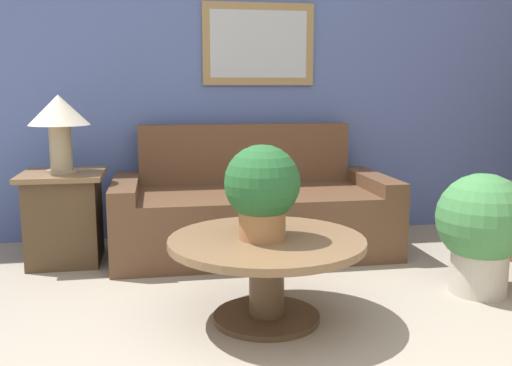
{
  "coord_description": "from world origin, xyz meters",
  "views": [
    {
      "loc": [
        -0.47,
        -1.79,
        1.22
      ],
      "look_at": [
        0.14,
        1.74,
        0.61
      ],
      "focal_mm": 40.0,
      "sensor_mm": 36.0,
      "label": 1
    }
  ],
  "objects_px": {
    "side_table": "(65,217)",
    "table_lamp": "(59,117)",
    "potted_plant_on_table": "(262,188)",
    "coffee_table": "(267,261)",
    "potted_plant_floor": "(482,227)",
    "couch_main": "(252,212)"
  },
  "relations": [
    {
      "from": "side_table",
      "to": "table_lamp",
      "type": "bearing_deg",
      "value": 0.0
    },
    {
      "from": "couch_main",
      "to": "coffee_table",
      "type": "xyz_separation_m",
      "value": [
        -0.14,
        -1.31,
        0.03
      ]
    },
    {
      "from": "potted_plant_floor",
      "to": "table_lamp",
      "type": "bearing_deg",
      "value": 157.07
    },
    {
      "from": "couch_main",
      "to": "side_table",
      "type": "relative_size",
      "value": 3.18
    },
    {
      "from": "potted_plant_on_table",
      "to": "table_lamp",
      "type": "bearing_deg",
      "value": 133.15
    },
    {
      "from": "couch_main",
      "to": "coffee_table",
      "type": "bearing_deg",
      "value": -96.14
    },
    {
      "from": "side_table",
      "to": "potted_plant_on_table",
      "type": "relative_size",
      "value": 1.31
    },
    {
      "from": "side_table",
      "to": "potted_plant_floor",
      "type": "bearing_deg",
      "value": -22.93
    },
    {
      "from": "couch_main",
      "to": "potted_plant_floor",
      "type": "bearing_deg",
      "value": -43.77
    },
    {
      "from": "side_table",
      "to": "coffee_table",
      "type": "bearing_deg",
      "value": -46.1
    },
    {
      "from": "coffee_table",
      "to": "table_lamp",
      "type": "height_order",
      "value": "table_lamp"
    },
    {
      "from": "potted_plant_on_table",
      "to": "potted_plant_floor",
      "type": "relative_size",
      "value": 0.67
    },
    {
      "from": "coffee_table",
      "to": "side_table",
      "type": "bearing_deg",
      "value": 133.9
    },
    {
      "from": "table_lamp",
      "to": "couch_main",
      "type": "bearing_deg",
      "value": 2.84
    },
    {
      "from": "coffee_table",
      "to": "side_table",
      "type": "height_order",
      "value": "side_table"
    },
    {
      "from": "side_table",
      "to": "table_lamp",
      "type": "xyz_separation_m",
      "value": [
        0.0,
        0.0,
        0.69
      ]
    },
    {
      "from": "couch_main",
      "to": "potted_plant_on_table",
      "type": "distance_m",
      "value": 1.39
    },
    {
      "from": "potted_plant_on_table",
      "to": "couch_main",
      "type": "bearing_deg",
      "value": 82.77
    },
    {
      "from": "couch_main",
      "to": "potted_plant_on_table",
      "type": "height_order",
      "value": "potted_plant_on_table"
    },
    {
      "from": "couch_main",
      "to": "potted_plant_floor",
      "type": "xyz_separation_m",
      "value": [
        1.18,
        -1.13,
        0.11
      ]
    },
    {
      "from": "coffee_table",
      "to": "potted_plant_floor",
      "type": "bearing_deg",
      "value": 7.65
    },
    {
      "from": "coffee_table",
      "to": "side_table",
      "type": "xyz_separation_m",
      "value": [
        -1.2,
        1.24,
        0.0
      ]
    }
  ]
}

